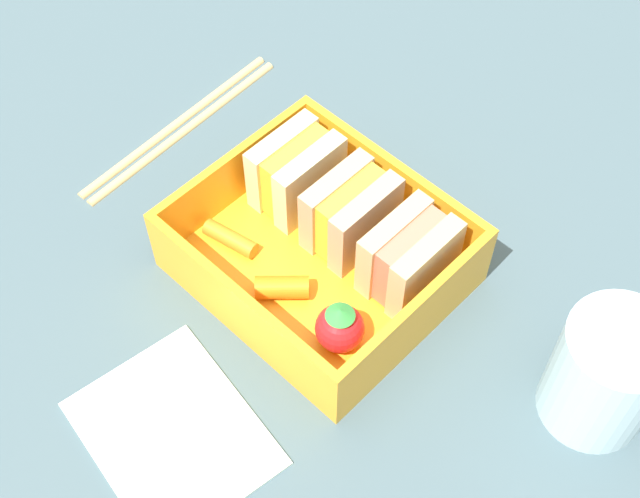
# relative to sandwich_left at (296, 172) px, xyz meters

# --- Properties ---
(ground_plane) EXTENTS (1.20, 1.20, 0.02)m
(ground_plane) POSITION_rel_sandwich_left_xyz_m (0.05, -0.03, -0.05)
(ground_plane) COLOR #435860
(bento_tray) EXTENTS (0.17, 0.15, 0.01)m
(bento_tray) POSITION_rel_sandwich_left_xyz_m (0.05, -0.03, -0.03)
(bento_tray) COLOR #F5A321
(bento_tray) RESTS_ON ground_plane
(bento_rim) EXTENTS (0.17, 0.15, 0.04)m
(bento_rim) POSITION_rel_sandwich_left_xyz_m (0.05, -0.03, -0.00)
(bento_rim) COLOR #F5A321
(bento_rim) RESTS_ON bento_tray
(sandwich_left) EXTENTS (0.04, 0.06, 0.05)m
(sandwich_left) POSITION_rel_sandwich_left_xyz_m (0.00, 0.00, 0.00)
(sandwich_left) COLOR beige
(sandwich_left) RESTS_ON bento_tray
(sandwich_center_left) EXTENTS (0.04, 0.06, 0.05)m
(sandwich_center_left) POSITION_rel_sandwich_left_xyz_m (0.05, 0.00, 0.00)
(sandwich_center_left) COLOR tan
(sandwich_center_left) RESTS_ON bento_tray
(sandwich_center) EXTENTS (0.04, 0.06, 0.05)m
(sandwich_center) POSITION_rel_sandwich_left_xyz_m (0.10, 0.00, 0.00)
(sandwich_center) COLOR tan
(sandwich_center) RESTS_ON bento_tray
(carrot_stick_left) EXTENTS (0.04, 0.02, 0.01)m
(carrot_stick_left) POSITION_rel_sandwich_left_xyz_m (-0.00, -0.06, -0.02)
(carrot_stick_left) COLOR orange
(carrot_stick_left) RESTS_ON bento_tray
(carrot_stick_far_left) EXTENTS (0.04, 0.04, 0.02)m
(carrot_stick_far_left) POSITION_rel_sandwich_left_xyz_m (0.05, -0.07, -0.02)
(carrot_stick_far_left) COLOR orange
(carrot_stick_far_left) RESTS_ON bento_tray
(strawberry_far_left) EXTENTS (0.03, 0.03, 0.04)m
(strawberry_far_left) POSITION_rel_sandwich_left_xyz_m (0.10, -0.06, -0.01)
(strawberry_far_left) COLOR red
(strawberry_far_left) RESTS_ON bento_tray
(chopstick_pair) EXTENTS (0.03, 0.19, 0.01)m
(chopstick_pair) POSITION_rel_sandwich_left_xyz_m (-0.12, -0.01, -0.03)
(chopstick_pair) COLOR #DAB471
(chopstick_pair) RESTS_ON ground_plane
(drinking_glass) EXTENTS (0.07, 0.07, 0.08)m
(drinking_glass) POSITION_rel_sandwich_left_xyz_m (0.24, 0.02, 0.00)
(drinking_glass) COLOR silver
(drinking_glass) RESTS_ON ground_plane
(folded_napkin) EXTENTS (0.13, 0.11, 0.00)m
(folded_napkin) POSITION_rel_sandwich_left_xyz_m (0.07, -0.18, -0.04)
(folded_napkin) COLOR silver
(folded_napkin) RESTS_ON ground_plane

